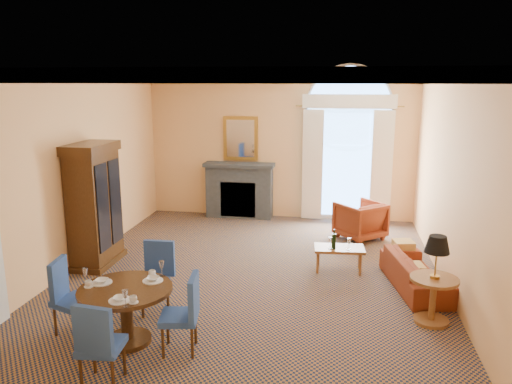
% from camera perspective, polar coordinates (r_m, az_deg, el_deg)
% --- Properties ---
extents(ground, '(7.50, 7.50, 0.00)m').
position_cam_1_polar(ground, '(8.13, -0.60, -9.75)').
color(ground, '#142140').
rests_on(ground, ground).
extents(room_envelope, '(6.04, 7.52, 3.45)m').
position_cam_1_polar(room_envelope, '(8.19, 0.02, 8.55)').
color(room_envelope, '#FFC179').
rests_on(room_envelope, ground).
extents(armoire, '(0.60, 1.06, 2.09)m').
position_cam_1_polar(armoire, '(8.85, -17.99, -1.63)').
color(armoire, '#331D0B').
rests_on(armoire, ground).
extents(dining_table, '(1.12, 1.12, 0.90)m').
position_cam_1_polar(dining_table, '(6.27, -14.64, -12.08)').
color(dining_table, '#331D0B').
rests_on(dining_table, ground).
extents(dining_chair_north, '(0.54, 0.54, 0.95)m').
position_cam_1_polar(dining_chair_north, '(7.04, -11.23, -8.89)').
color(dining_chair_north, navy).
rests_on(dining_chair_north, ground).
extents(dining_chair_south, '(0.47, 0.48, 0.95)m').
position_cam_1_polar(dining_chair_south, '(5.48, -17.64, -15.84)').
color(dining_chair_south, navy).
rests_on(dining_chair_south, ground).
extents(dining_chair_east, '(0.50, 0.49, 0.95)m').
position_cam_1_polar(dining_chair_east, '(5.92, -8.00, -13.08)').
color(dining_chair_east, navy).
rests_on(dining_chair_east, ground).
extents(dining_chair_west, '(0.55, 0.55, 0.95)m').
position_cam_1_polar(dining_chair_west, '(6.70, -20.84, -10.64)').
color(dining_chair_west, navy).
rests_on(dining_chair_west, ground).
extents(sofa, '(0.98, 1.79, 0.49)m').
position_cam_1_polar(sofa, '(8.05, 17.83, -8.73)').
color(sofa, maroon).
rests_on(sofa, ground).
extents(armchair, '(1.14, 1.15, 0.75)m').
position_cam_1_polar(armchair, '(10.14, 11.80, -3.18)').
color(armchair, maroon).
rests_on(armchair, ground).
extents(coffee_table, '(0.85, 0.52, 0.74)m').
position_cam_1_polar(coffee_table, '(8.36, 9.46, -6.41)').
color(coffee_table, brown).
rests_on(coffee_table, ground).
extents(side_table, '(0.62, 0.62, 1.16)m').
position_cam_1_polar(side_table, '(6.87, 19.80, -8.45)').
color(side_table, brown).
rests_on(side_table, ground).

